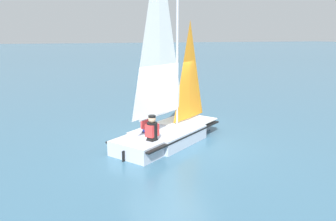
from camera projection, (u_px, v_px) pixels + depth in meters
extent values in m
plane|color=#38607A|center=(168.00, 142.00, 10.58)|extent=(260.00, 260.00, 0.00)
cube|color=#B2BCCC|center=(168.00, 135.00, 10.53)|extent=(2.72, 2.56, 0.44)
cube|color=#B2BCCC|center=(193.00, 125.00, 11.77)|extent=(1.26, 1.24, 0.44)
cube|color=#B2BCCC|center=(136.00, 149.00, 9.28)|extent=(1.53, 1.64, 0.44)
cube|color=black|center=(168.00, 131.00, 10.49)|extent=(4.15, 3.56, 0.05)
cube|color=silver|center=(186.00, 121.00, 11.35)|extent=(2.32, 2.23, 0.04)
cylinder|color=#B7B7BC|center=(177.00, 37.00, 10.23)|extent=(0.08, 0.08, 5.74)
cylinder|color=#B7B7BC|center=(160.00, 114.00, 10.00)|extent=(1.60, 1.13, 0.07)
pyramid|color=white|center=(159.00, 29.00, 9.42)|extent=(1.51, 1.06, 5.02)
pyramid|color=orange|center=(190.00, 70.00, 11.07)|extent=(1.15, 0.81, 3.32)
cube|color=black|center=(123.00, 156.00, 8.88)|extent=(0.08, 0.07, 0.31)
cube|color=black|center=(148.00, 138.00, 10.18)|extent=(0.37, 0.36, 0.45)
cylinder|color=blue|center=(147.00, 124.00, 10.08)|extent=(0.42, 0.42, 0.50)
cube|color=red|center=(147.00, 123.00, 10.07)|extent=(0.43, 0.41, 0.35)
sphere|color=brown|center=(147.00, 113.00, 10.00)|extent=(0.22, 0.22, 0.22)
cube|color=black|center=(152.00, 147.00, 9.40)|extent=(0.37, 0.36, 0.45)
cylinder|color=black|center=(152.00, 131.00, 9.29)|extent=(0.42, 0.42, 0.50)
cube|color=red|center=(152.00, 130.00, 9.28)|extent=(0.43, 0.41, 0.35)
sphere|color=tan|center=(152.00, 119.00, 9.21)|extent=(0.22, 0.22, 0.22)
cylinder|color=black|center=(152.00, 116.00, 9.19)|extent=(0.29, 0.29, 0.06)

